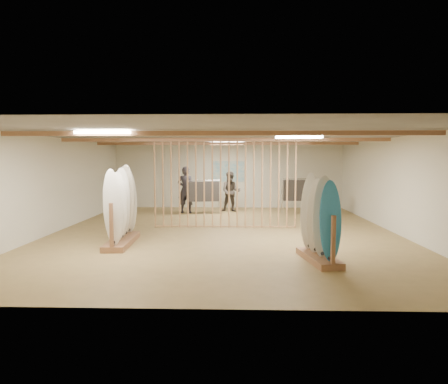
{
  "coord_description": "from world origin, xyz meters",
  "views": [
    {
      "loc": [
        0.37,
        -11.61,
        2.19
      ],
      "look_at": [
        0.0,
        0.0,
        1.2
      ],
      "focal_mm": 32.0,
      "sensor_mm": 36.0,
      "label": 1
    }
  ],
  "objects_px": {
    "rack_left": "(121,218)",
    "clothing_rack_a": "(204,191)",
    "shopper_b": "(231,189)",
    "shopper_a": "(186,187)",
    "clothing_rack_b": "(299,190)",
    "rack_right": "(319,233)"
  },
  "relations": [
    {
      "from": "rack_left",
      "to": "clothing_rack_a",
      "type": "bearing_deg",
      "value": 71.09
    },
    {
      "from": "shopper_b",
      "to": "shopper_a",
      "type": "bearing_deg",
      "value": -164.33
    },
    {
      "from": "rack_left",
      "to": "clothing_rack_b",
      "type": "distance_m",
      "value": 7.89
    },
    {
      "from": "clothing_rack_a",
      "to": "shopper_b",
      "type": "relative_size",
      "value": 0.73
    },
    {
      "from": "rack_right",
      "to": "shopper_b",
      "type": "xyz_separation_m",
      "value": [
        -1.98,
        7.8,
        0.32
      ]
    },
    {
      "from": "shopper_a",
      "to": "shopper_b",
      "type": "height_order",
      "value": "shopper_a"
    },
    {
      "from": "rack_left",
      "to": "shopper_a",
      "type": "distance_m",
      "value": 5.91
    },
    {
      "from": "clothing_rack_a",
      "to": "shopper_a",
      "type": "distance_m",
      "value": 0.78
    },
    {
      "from": "clothing_rack_a",
      "to": "clothing_rack_b",
      "type": "relative_size",
      "value": 0.96
    },
    {
      "from": "rack_left",
      "to": "clothing_rack_a",
      "type": "xyz_separation_m",
      "value": [
        1.63,
        5.61,
        0.23
      ]
    },
    {
      "from": "shopper_a",
      "to": "rack_left",
      "type": "bearing_deg",
      "value": 91.07
    },
    {
      "from": "clothing_rack_a",
      "to": "shopper_a",
      "type": "height_order",
      "value": "shopper_a"
    },
    {
      "from": "clothing_rack_a",
      "to": "clothing_rack_b",
      "type": "xyz_separation_m",
      "value": [
        3.76,
        0.14,
        0.04
      ]
    },
    {
      "from": "rack_left",
      "to": "rack_right",
      "type": "bearing_deg",
      "value": -21.04
    },
    {
      "from": "clothing_rack_b",
      "to": "shopper_b",
      "type": "xyz_separation_m",
      "value": [
        -2.69,
        0.5,
        0.0
      ]
    },
    {
      "from": "rack_left",
      "to": "shopper_b",
      "type": "relative_size",
      "value": 1.11
    },
    {
      "from": "rack_right",
      "to": "shopper_a",
      "type": "bearing_deg",
      "value": 107.28
    },
    {
      "from": "shopper_b",
      "to": "clothing_rack_a",
      "type": "bearing_deg",
      "value": -146.58
    },
    {
      "from": "rack_left",
      "to": "rack_right",
      "type": "xyz_separation_m",
      "value": [
        4.67,
        -1.55,
        -0.05
      ]
    },
    {
      "from": "rack_left",
      "to": "shopper_b",
      "type": "height_order",
      "value": "rack_left"
    },
    {
      "from": "clothing_rack_b",
      "to": "shopper_b",
      "type": "height_order",
      "value": "shopper_b"
    },
    {
      "from": "rack_left",
      "to": "rack_right",
      "type": "relative_size",
      "value": 1.14
    }
  ]
}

